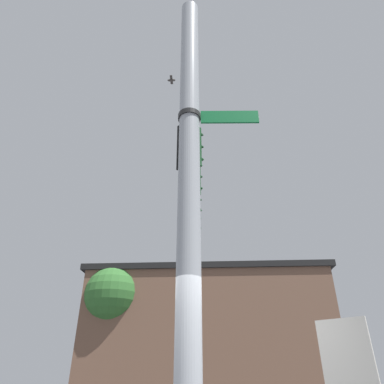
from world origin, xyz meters
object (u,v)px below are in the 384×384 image
(traffic_light_nearest_pole, at_px, (192,147))
(traffic_light_arm_end, at_px, (193,219))
(street_name_sign, at_px, (205,117))
(bird_flying, at_px, (171,80))
(traffic_light_mid_inner, at_px, (192,177))
(traffic_light_mid_outer, at_px, (193,200))

(traffic_light_nearest_pole, distance_m, traffic_light_arm_end, 3.99)
(street_name_sign, height_order, bird_flying, bird_flying)
(traffic_light_nearest_pole, relative_size, traffic_light_mid_inner, 1.00)
(traffic_light_nearest_pole, relative_size, street_name_sign, 1.34)
(bird_flying, bearing_deg, traffic_light_arm_end, 117.85)
(traffic_light_nearest_pole, xyz_separation_m, traffic_light_arm_end, (-2.51, 3.11, 0.00))
(traffic_light_nearest_pole, bearing_deg, traffic_light_mid_outer, 128.88)
(traffic_light_mid_outer, relative_size, traffic_light_arm_end, 1.00)
(traffic_light_nearest_pole, distance_m, traffic_light_mid_inner, 1.33)
(traffic_light_mid_outer, xyz_separation_m, traffic_light_arm_end, (-0.84, 1.04, 0.00))
(traffic_light_mid_outer, xyz_separation_m, street_name_sign, (3.34, -3.79, -1.22))
(traffic_light_mid_inner, bearing_deg, traffic_light_mid_outer, 128.88)
(traffic_light_mid_outer, height_order, bird_flying, bird_flying)
(traffic_light_mid_inner, distance_m, street_name_sign, 3.92)
(traffic_light_nearest_pole, relative_size, bird_flying, 4.54)
(traffic_light_mid_outer, distance_m, traffic_light_arm_end, 1.33)
(traffic_light_arm_end, distance_m, street_name_sign, 6.50)
(traffic_light_nearest_pole, relative_size, traffic_light_mid_outer, 1.00)
(traffic_light_nearest_pole, bearing_deg, traffic_light_arm_end, 128.88)
(traffic_light_mid_inner, distance_m, traffic_light_mid_outer, 1.33)
(traffic_light_mid_inner, distance_m, bird_flying, 3.14)
(traffic_light_mid_outer, height_order, traffic_light_arm_end, same)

